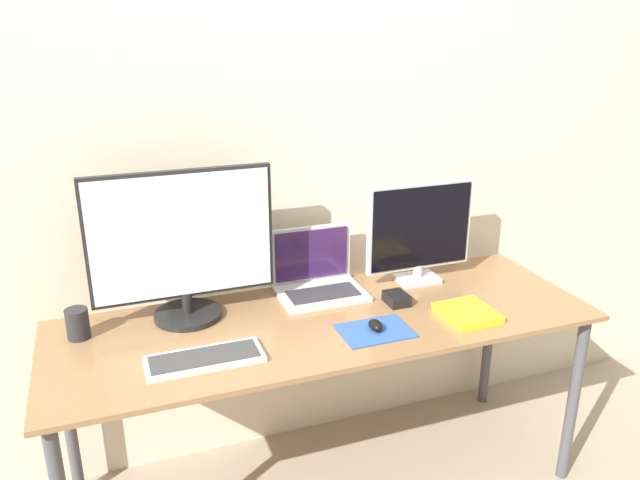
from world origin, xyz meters
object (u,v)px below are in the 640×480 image
at_px(monitor_left, 182,245).
at_px(book, 467,313).
at_px(laptop, 317,277).
at_px(mouse, 375,325).
at_px(power_brick, 397,299).
at_px(mug, 78,324).
at_px(monitor_right, 420,231).
at_px(keyboard, 205,359).

bearing_deg(monitor_left, book, -20.23).
relative_size(laptop, mouse, 4.70).
height_order(mouse, book, mouse).
relative_size(monitor_left, power_brick, 6.46).
distance_m(mouse, mug, 0.97).
relative_size(monitor_right, book, 2.25).
bearing_deg(laptop, mouse, -78.78).
distance_m(laptop, keyboard, 0.61).
height_order(laptop, book, laptop).
distance_m(keyboard, book, 0.91).
distance_m(keyboard, power_brick, 0.75).
relative_size(monitor_left, monitor_right, 1.42).
height_order(monitor_left, laptop, monitor_left).
bearing_deg(mouse, book, -2.51).
relative_size(monitor_left, mug, 6.09).
xyz_separation_m(monitor_left, monitor_right, (0.90, 0.00, -0.06)).
distance_m(laptop, book, 0.57).
height_order(monitor_right, keyboard, monitor_right).
bearing_deg(monitor_right, monitor_left, -179.99).
distance_m(monitor_left, keyboard, 0.41).
distance_m(monitor_left, book, 1.00).
bearing_deg(mouse, mug, 162.38).
bearing_deg(monitor_right, mug, -178.73).
relative_size(keyboard, power_brick, 3.71).
xyz_separation_m(laptop, mouse, (0.07, -0.37, -0.04)).
height_order(keyboard, mouse, mouse).
height_order(monitor_left, mug, monitor_left).
xyz_separation_m(book, mug, (-1.26, 0.31, 0.04)).
bearing_deg(power_brick, mouse, -134.20).
distance_m(monitor_left, laptop, 0.54).
relative_size(keyboard, book, 1.84).
distance_m(monitor_left, mouse, 0.69).
relative_size(monitor_right, mouse, 6.38).
bearing_deg(mouse, monitor_right, 44.19).
height_order(laptop, power_brick, laptop).
xyz_separation_m(laptop, book, (0.42, -0.38, -0.04)).
bearing_deg(monitor_left, mouse, -29.49).
relative_size(mouse, power_brick, 0.71).
bearing_deg(monitor_right, laptop, 173.64).
relative_size(monitor_left, laptop, 1.93).
distance_m(monitor_right, power_brick, 0.30).
relative_size(book, mug, 1.90).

